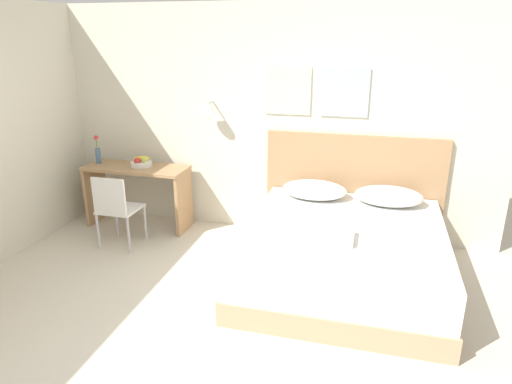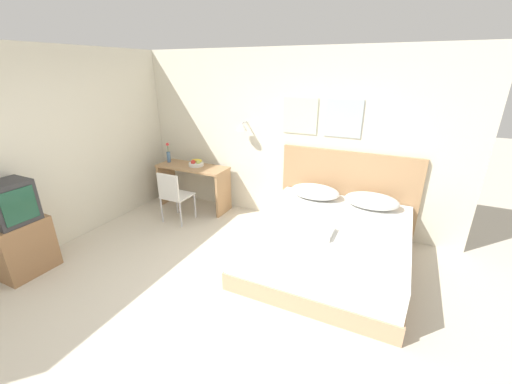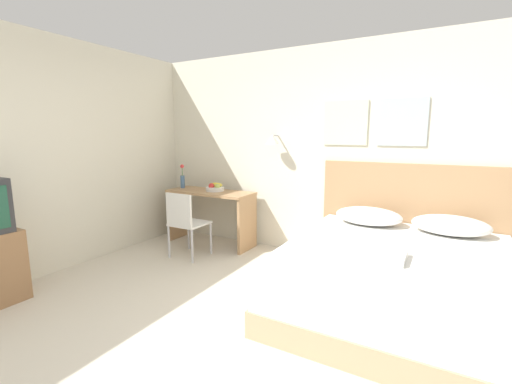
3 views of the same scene
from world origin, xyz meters
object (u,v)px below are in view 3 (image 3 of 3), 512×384
folded_towel_near_foot (385,255)px  flower_vase (183,179)px  fruit_bowl (215,188)px  bed (395,281)px  pillow_right (450,225)px  headboard (410,219)px  pillow_left (368,216)px  desk (211,207)px  desk_chair (185,220)px

folded_towel_near_foot → flower_vase: flower_vase is taller
fruit_bowl → flower_vase: size_ratio=0.73×
bed → pillow_right: (0.40, 0.74, 0.39)m
headboard → pillow_left: bearing=-141.9°
pillow_right → desk: size_ratio=0.56×
folded_towel_near_foot → desk: 2.75m
pillow_right → desk: 2.99m
flower_vase → headboard: bearing=4.9°
bed → pillow_left: bearing=118.3°
pillow_left → desk: bearing=179.5°
folded_towel_near_foot → fruit_bowl: fruit_bowl is taller
pillow_right → desk_chair: desk_chair is taller
pillow_right → desk_chair: (-2.91, -0.62, -0.17)m
bed → desk_chair: size_ratio=2.39×
headboard → pillow_right: bearing=-38.1°
desk → fruit_bowl: 0.28m
headboard → pillow_right: headboard is taller
desk_chair → bed: bearing=-2.5°
headboard → desk: (-2.59, -0.29, -0.08)m
pillow_right → folded_towel_near_foot: pillow_right is taller
fruit_bowl → flower_vase: flower_vase is taller
fruit_bowl → bed: bearing=-17.4°
desk_chair → fruit_bowl: 0.75m
pillow_left → flower_vase: 2.73m
pillow_right → folded_towel_near_foot: size_ratio=2.30×
pillow_right → desk: desk is taller
folded_towel_near_foot → desk_chair: size_ratio=0.37×
headboard → folded_towel_near_foot: (-0.05, -1.35, -0.02)m
desk → fruit_bowl: (0.05, 0.04, 0.27)m
bed → flower_vase: (-3.12, 0.78, 0.62)m
pillow_left → fruit_bowl: (-2.14, 0.06, 0.14)m
pillow_left → pillow_right: 0.79m
headboard → pillow_left: headboard is taller
fruit_bowl → flower_vase: (-0.58, -0.02, 0.09)m
bed → pillow_left: 0.92m
bed → flower_vase: bearing=166.0°
bed → pillow_left: size_ratio=2.85×
pillow_left → folded_towel_near_foot: (0.35, -1.04, -0.07)m
bed → desk_chair: desk_chair is taller
headboard → desk: 2.61m
headboard → flower_vase: size_ratio=5.66×
bed → pillow_right: pillow_right is taller
headboard → fruit_bowl: (-2.54, -0.25, 0.19)m
bed → folded_towel_near_foot: (-0.05, -0.31, 0.32)m
pillow_right → desk_chair: 2.98m
bed → desk: bearing=163.8°
fruit_bowl → pillow_right: bearing=-1.2°
desk_chair → flower_vase: 0.99m
pillow_right → desk: bearing=179.7°
headboard → folded_towel_near_foot: 1.35m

